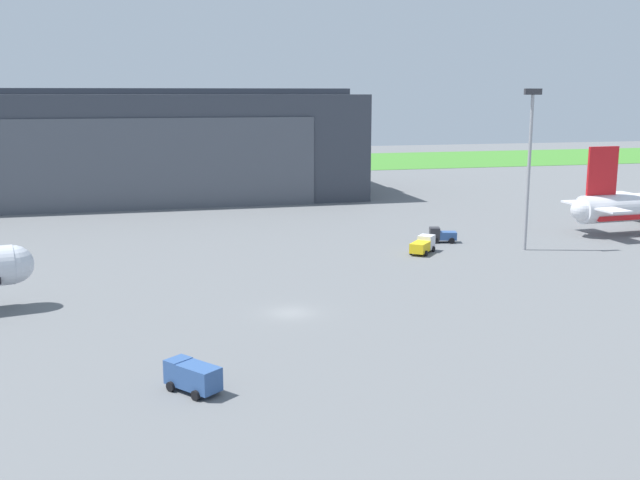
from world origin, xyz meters
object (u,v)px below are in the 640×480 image
object	(u,v)px
maintenance_hangar	(117,146)
pushback_tractor	(442,235)
apron_light_mast	(529,158)
stair_truck	(193,376)
fuel_bowser	(423,245)

from	to	relation	value
maintenance_hangar	pushback_tractor	xyz separation A→B (m)	(45.17, -60.58, -9.43)
pushback_tractor	apron_light_mast	distance (m)	16.32
stair_truck	fuel_bowser	bearing A→B (deg)	49.90
maintenance_hangar	stair_truck	distance (m)	107.19
apron_light_mast	pushback_tractor	bearing A→B (deg)	139.49
maintenance_hangar	pushback_tractor	bearing A→B (deg)	-53.29
stair_truck	maintenance_hangar	bearing A→B (deg)	93.34
fuel_bowser	pushback_tractor	bearing A→B (deg)	48.88
fuel_bowser	maintenance_hangar	bearing A→B (deg)	120.91
pushback_tractor	apron_light_mast	bearing A→B (deg)	-40.51
apron_light_mast	maintenance_hangar	bearing A→B (deg)	128.41
stair_truck	pushback_tractor	bearing A→B (deg)	49.76
pushback_tractor	apron_light_mast	xyz separation A→B (m)	(8.89, -7.60, 11.38)
maintenance_hangar	pushback_tractor	world-z (taller)	maintenance_hangar
pushback_tractor	stair_truck	xyz separation A→B (m)	(-38.95, -46.03, 0.12)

